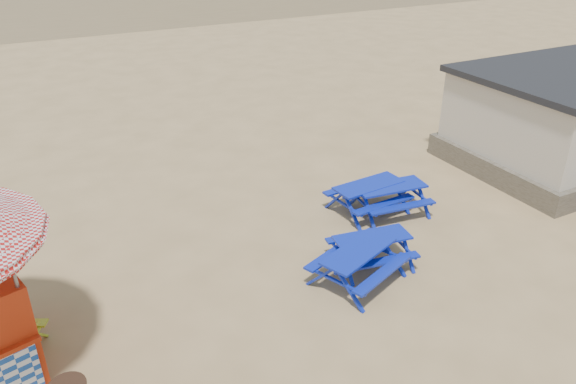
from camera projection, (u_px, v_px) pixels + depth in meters
ground at (314, 251)px, 14.23m from camera, size 400.00×400.00×0.00m
picnic_table_blue_b at (368, 197)px, 15.94m from camera, size 2.15×1.79×0.85m
picnic_table_blue_c at (389, 199)px, 15.88m from camera, size 2.18×1.83×0.84m
picnic_table_blue_d at (371, 250)px, 13.57m from camera, size 2.04×1.74×0.77m
picnic_table_blue_e at (358, 265)px, 12.93m from camera, size 2.45×2.23×0.84m
amenity_block at (573, 117)px, 18.64m from camera, size 7.40×5.40×3.15m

